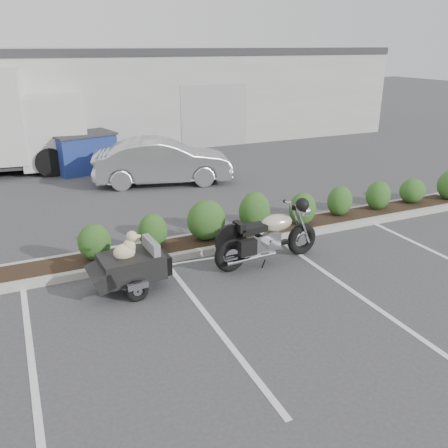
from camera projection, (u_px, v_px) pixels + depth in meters
name	position (u px, v px, depth m)	size (l,w,h in m)	color
ground	(273.00, 286.00, 8.72)	(90.00, 90.00, 0.00)	#38383A
planter_kerb	(263.00, 233.00, 10.95)	(12.00, 1.00, 0.15)	#9E9E93
building	(95.00, 92.00, 22.47)	(26.00, 10.00, 4.00)	#9EA099
motorcycle	(268.00, 238.00, 9.44)	(2.40, 0.82, 1.38)	black
pet_trailer	(130.00, 265.00, 8.41)	(1.92, 1.07, 1.14)	black
sedan	(163.00, 161.00, 14.87)	(1.49, 4.28, 1.41)	silver
dumpster	(84.00, 152.00, 16.29)	(2.29, 1.82, 1.33)	navy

